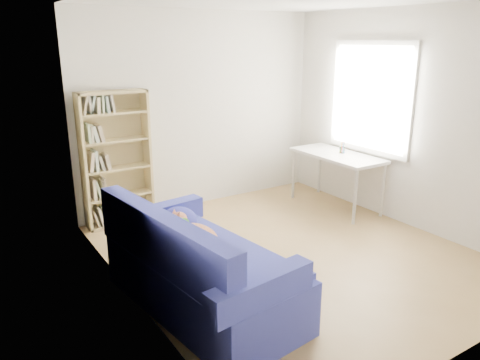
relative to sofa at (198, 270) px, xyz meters
The scene contains 6 objects.
ground 1.43m from the sofa, 16.11° to the left, with size 4.00×4.00×0.00m, color olive.
room_shell 1.97m from the sofa, 16.31° to the left, with size 3.54×4.04×2.62m.
sofa is the anchor object (origin of this frame).
bookshelf 2.28m from the sofa, 88.06° to the left, with size 0.82×0.26×1.65m.
desk 3.04m from the sofa, 23.86° to the left, with size 0.60×1.30×0.75m.
pen_cup 3.15m from the sofa, 23.31° to the left, with size 0.08×0.08×0.15m.
Camera 1 is at (-2.96, -3.59, 2.23)m, focal length 35.00 mm.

